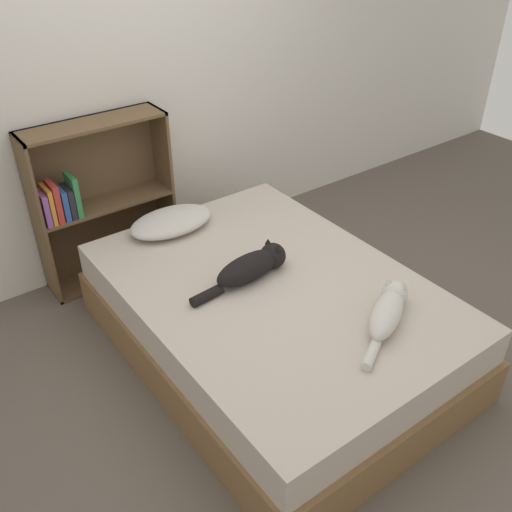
{
  "coord_description": "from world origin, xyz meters",
  "views": [
    {
      "loc": [
        -1.55,
        -1.95,
        2.32
      ],
      "look_at": [
        0.0,
        0.15,
        0.58
      ],
      "focal_mm": 40.0,
      "sensor_mm": 36.0,
      "label": 1
    }
  ],
  "objects": [
    {
      "name": "ground_plane",
      "position": [
        0.0,
        0.0,
        0.0
      ],
      "size": [
        8.0,
        8.0,
        0.0
      ],
      "primitive_type": "plane",
      "color": "brown"
    },
    {
      "name": "wall_back",
      "position": [
        0.0,
        1.44,
        1.25
      ],
      "size": [
        8.0,
        0.06,
        2.5
      ],
      "color": "silver",
      "rests_on": "ground_plane"
    },
    {
      "name": "bed",
      "position": [
        0.0,
        0.0,
        0.24
      ],
      "size": [
        1.46,
        2.06,
        0.48
      ],
      "color": "brown",
      "rests_on": "ground_plane"
    },
    {
      "name": "pillow",
      "position": [
        -0.16,
        0.83,
        0.53
      ],
      "size": [
        0.54,
        0.33,
        0.11
      ],
      "color": "beige",
      "rests_on": "bed"
    },
    {
      "name": "cat_light",
      "position": [
        0.27,
        -0.58,
        0.54
      ],
      "size": [
        0.54,
        0.36,
        0.16
      ],
      "rotation": [
        0.0,
        0.0,
        0.51
      ],
      "color": "beige",
      "rests_on": "bed"
    },
    {
      "name": "cat_dark",
      "position": [
        -0.05,
        0.12,
        0.55
      ],
      "size": [
        0.63,
        0.19,
        0.17
      ],
      "rotation": [
        0.0,
        0.0,
        0.08
      ],
      "color": "black",
      "rests_on": "bed"
    },
    {
      "name": "bookshelf",
      "position": [
        -0.44,
        1.31,
        0.57
      ],
      "size": [
        0.9,
        0.26,
        1.1
      ],
      "color": "brown",
      "rests_on": "ground_plane"
    }
  ]
}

